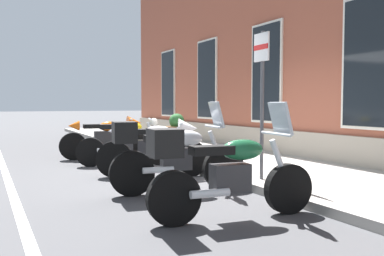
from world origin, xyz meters
name	(u,v)px	position (x,y,z in m)	size (l,w,h in m)	color
ground_plane	(194,173)	(0.00, 0.00, 0.00)	(140.00, 140.00, 0.00)	#424244
sidewalk	(256,165)	(0.00, 1.44, 0.06)	(27.63, 2.88, 0.12)	gray
lane_stripe	(11,189)	(0.00, -3.20, 0.00)	(27.63, 0.12, 0.01)	silver
motorcycle_orange_sport	(109,135)	(-2.87, -0.83, 0.56)	(0.62, 2.17, 1.03)	black
motorcycle_yellow_naked	(126,143)	(-1.52, -0.85, 0.49)	(0.82, 1.99, 1.02)	black
motorcycle_white_sport	(157,145)	(0.03, -0.76, 0.57)	(0.91, 1.93, 1.06)	black
motorcycle_silver_touring	(172,155)	(1.42, -1.08, 0.56)	(0.72, 2.07, 1.36)	black
motorcycle_green_touring	(225,171)	(3.00, -1.14, 0.56)	(0.66, 2.05, 1.35)	black
parking_sign	(262,84)	(1.62, 0.38, 1.64)	(0.36, 0.07, 2.34)	#4C4C51
barrel_planter	(177,135)	(-2.95, 1.01, 0.50)	(0.71, 0.71, 0.95)	brown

